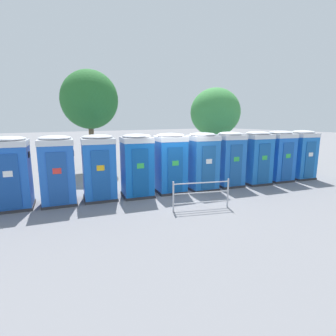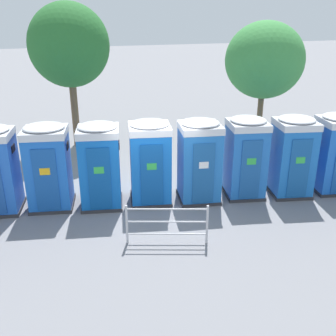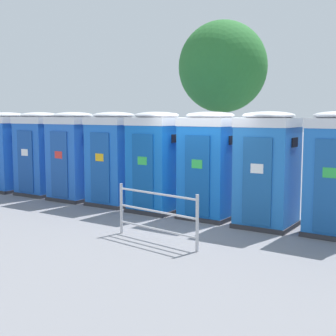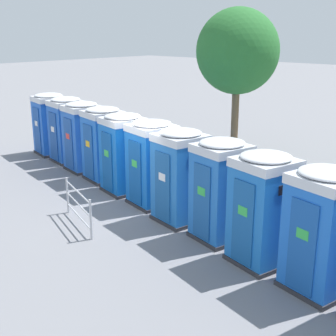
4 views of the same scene
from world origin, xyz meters
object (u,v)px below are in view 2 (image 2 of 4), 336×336
portapotty_9 (336,153)px  portapotty_6 (199,160)px  portapotty_5 (150,161)px  portapotty_7 (246,157)px  portapotty_3 (48,166)px  portapotty_4 (100,165)px  portapotty_8 (292,156)px  street_tree_1 (69,46)px  event_barrier (167,223)px  street_tree_0 (264,60)px

portapotty_9 → portapotty_6: bearing=170.0°
portapotty_5 → portapotty_7: 2.96m
portapotty_3 → portapotty_6: same height
portapotty_4 → portapotty_8: 5.92m
street_tree_1 → event_barrier: bearing=-82.2°
portapotty_5 → portapotty_8: 4.44m
portapotty_6 → portapotty_8: bearing=-10.9°
street_tree_0 → portapotty_8: bearing=-110.7°
portapotty_3 → event_barrier: (2.61, -3.05, -0.72)m
portapotty_5 → street_tree_0: 7.95m
street_tree_1 → portapotty_6: bearing=-66.3°
portapotty_8 → event_barrier: size_ratio=1.30×
portapotty_4 → portapotty_6: bearing=-11.1°
portapotty_9 → event_barrier: portapotty_9 is taller
portapotty_6 → portapotty_9: 4.44m
portapotty_3 → street_tree_0: (9.22, 3.68, 2.26)m
street_tree_1 → portapotty_7: bearing=-57.2°
portapotty_5 → portapotty_7: size_ratio=1.00×
portapotty_4 → portapotty_6: size_ratio=1.00×
portapotty_5 → event_barrier: size_ratio=1.30×
portapotty_4 → portapotty_5: same height
portapotty_3 → portapotty_6: (4.34, -0.96, 0.00)m
street_tree_1 → portapotty_3: bearing=-103.8°
portapotty_8 → street_tree_0: 6.01m
portapotty_6 → portapotty_8: same height
portapotty_5 → portapotty_8: same height
portapotty_4 → portapotty_8: bearing=-11.0°
portapotty_3 → portapotty_5: 2.96m
street_tree_0 → street_tree_1: street_tree_1 is taller
portapotty_7 → street_tree_1: bearing=122.8°
portapotty_3 → portapotty_9: bearing=-11.2°
portapotty_7 → portapotty_9: same height
portapotty_6 → event_barrier: size_ratio=1.30×
portapotty_7 → street_tree_0: street_tree_0 is taller
portapotty_8 → street_tree_0: bearing=69.3°
street_tree_0 → event_barrier: street_tree_0 is taller
street_tree_1 → portapotty_4: bearing=-89.7°
portapotty_3 → street_tree_0: bearing=21.8°
portapotty_5 → event_barrier: bearing=-96.9°
portapotty_8 → event_barrier: 4.94m
street_tree_0 → event_barrier: size_ratio=2.64×
portapotty_7 → street_tree_0: size_ratio=0.49×
portapotty_7 → portapotty_6: bearing=173.1°
portapotty_4 → portapotty_7: same height
portapotty_5 → street_tree_0: size_ratio=0.49×
street_tree_1 → portapotty_5: bearing=-76.6°
portapotty_4 → event_barrier: portapotty_4 is taller
portapotty_3 → portapotty_6: 4.44m
portapotty_7 → portapotty_8: size_ratio=1.00×
portapotty_5 → portapotty_6: (1.44, -0.37, 0.00)m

